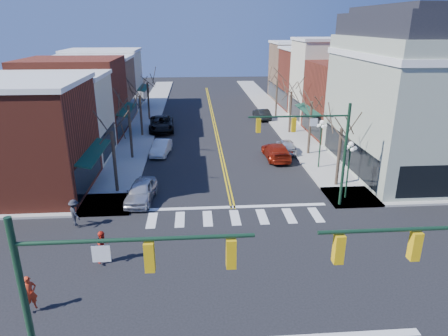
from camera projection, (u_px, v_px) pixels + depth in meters
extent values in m
plane|color=black|center=(247.00, 273.00, 20.26)|extent=(160.00, 160.00, 0.00)
cube|color=#9E9B93|center=(130.00, 155.00, 38.37)|extent=(3.50, 70.00, 0.15)
cube|color=#9E9B93|center=(309.00, 151.00, 39.60)|extent=(3.50, 70.00, 0.15)
cube|color=maroon|center=(15.00, 140.00, 28.82)|extent=(10.00, 8.50, 8.00)
cube|color=beige|center=(51.00, 120.00, 36.18)|extent=(10.00, 7.00, 7.50)
cube|color=maroon|center=(75.00, 99.00, 43.51)|extent=(10.00, 9.00, 8.50)
cube|color=#906B4F|center=(93.00, 90.00, 51.36)|extent=(10.00, 7.50, 7.80)
cube|color=beige|center=(105.00, 80.00, 58.56)|extent=(10.00, 8.00, 8.20)
cube|color=maroon|center=(357.00, 100.00, 44.13)|extent=(10.00, 8.50, 8.00)
cube|color=beige|center=(334.00, 81.00, 51.06)|extent=(10.00, 7.00, 10.00)
cube|color=maroon|center=(317.00, 80.00, 58.35)|extent=(10.00, 8.00, 8.50)
cube|color=#906B4F|center=(303.00, 72.00, 65.76)|extent=(10.00, 8.00, 9.00)
cube|color=#9AA48E|center=(423.00, 106.00, 33.14)|extent=(12.00, 14.00, 11.00)
cube|color=white|center=(432.00, 55.00, 31.75)|extent=(12.25, 14.25, 0.50)
cube|color=black|center=(437.00, 24.00, 30.97)|extent=(11.40, 13.40, 1.80)
cube|color=black|center=(440.00, 9.00, 30.59)|extent=(9.80, 11.80, 0.60)
cylinder|color=#14331E|center=(30.00, 329.00, 11.57)|extent=(0.20, 0.20, 7.20)
cylinder|color=#14331E|center=(136.00, 240.00, 10.85)|extent=(6.50, 0.12, 0.12)
cube|color=gold|center=(150.00, 257.00, 11.06)|extent=(0.28, 0.28, 0.90)
cube|color=gold|center=(231.00, 253.00, 11.22)|extent=(0.28, 0.28, 0.90)
cylinder|color=#14331E|center=(429.00, 229.00, 11.43)|extent=(6.50, 0.12, 0.12)
cube|color=gold|center=(415.00, 246.00, 11.60)|extent=(0.28, 0.28, 0.90)
cube|color=gold|center=(339.00, 249.00, 11.44)|extent=(0.28, 0.28, 0.90)
cylinder|color=#14331E|center=(345.00, 157.00, 26.49)|extent=(0.20, 0.20, 7.20)
cylinder|color=#14331E|center=(299.00, 116.00, 25.31)|extent=(6.50, 0.12, 0.12)
cube|color=gold|center=(294.00, 125.00, 25.47)|extent=(0.28, 0.28, 0.90)
cube|color=gold|center=(258.00, 126.00, 25.31)|extent=(0.28, 0.28, 0.90)
cylinder|color=#14331E|center=(348.00, 173.00, 28.12)|extent=(0.12, 0.12, 4.00)
sphere|color=white|center=(351.00, 144.00, 27.39)|extent=(0.36, 0.36, 0.36)
cylinder|color=#14331E|center=(320.00, 147.00, 34.22)|extent=(0.12, 0.12, 4.00)
sphere|color=white|center=(322.00, 122.00, 33.49)|extent=(0.36, 0.36, 0.36)
cylinder|color=#382B21|center=(115.00, 162.00, 29.17)|extent=(0.24, 0.24, 4.76)
cylinder|color=#382B21|center=(130.00, 133.00, 36.63)|extent=(0.24, 0.24, 5.04)
cylinder|color=#382B21|center=(141.00, 116.00, 44.21)|extent=(0.24, 0.24, 4.55)
cylinder|color=#382B21|center=(148.00, 102.00, 51.65)|extent=(0.24, 0.24, 4.90)
cylinder|color=#382B21|center=(339.00, 158.00, 30.38)|extent=(0.24, 0.24, 4.62)
cylinder|color=#382B21|center=(310.00, 129.00, 37.78)|extent=(0.24, 0.24, 5.18)
cylinder|color=#382B21|center=(290.00, 113.00, 45.34)|extent=(0.24, 0.24, 4.83)
cylinder|color=#382B21|center=(276.00, 100.00, 52.82)|extent=(0.24, 0.24, 4.97)
imported|color=silver|center=(141.00, 191.00, 28.29)|extent=(2.22, 4.54, 1.49)
imported|color=silver|center=(161.00, 148.00, 38.48)|extent=(1.96, 4.28, 1.36)
imported|color=black|center=(161.00, 124.00, 46.97)|extent=(3.13, 6.21, 1.69)
imported|color=maroon|center=(276.00, 151.00, 37.20)|extent=(2.21, 5.14, 1.48)
imported|color=silver|center=(286.00, 146.00, 39.09)|extent=(1.77, 4.04, 1.35)
imported|color=black|center=(262.00, 114.00, 52.71)|extent=(1.99, 4.43, 1.41)
imported|color=red|center=(30.00, 293.00, 17.23)|extent=(0.71, 0.69, 1.64)
imported|color=red|center=(103.00, 246.00, 20.79)|extent=(1.01, 1.06, 1.73)
imported|color=#212229|center=(75.00, 213.00, 24.52)|extent=(1.16, 1.25, 1.70)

